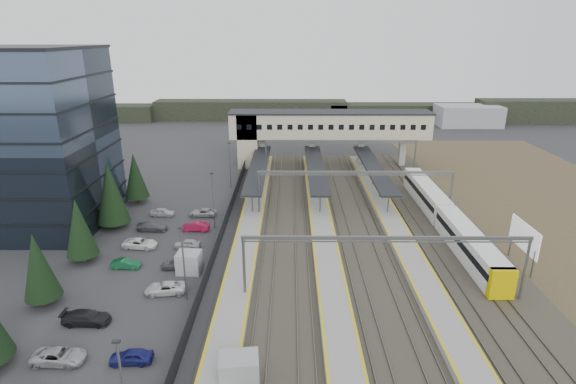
{
  "coord_description": "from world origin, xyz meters",
  "views": [
    {
      "loc": [
        2.63,
        -47.71,
        25.7
      ],
      "look_at": [
        2.26,
        13.93,
        4.0
      ],
      "focal_mm": 28.0,
      "sensor_mm": 36.0,
      "label": 1
    }
  ],
  "objects_px": {
    "train": "(445,217)",
    "billboard": "(524,238)",
    "relay_cabin_far": "(189,262)",
    "footbridge": "(316,128)",
    "relay_cabin_near": "(239,371)",
    "office_building": "(7,139)"
  },
  "relations": [
    {
      "from": "train",
      "to": "billboard",
      "type": "distance_m",
      "value": 12.0
    },
    {
      "from": "train",
      "to": "billboard",
      "type": "height_order",
      "value": "billboard"
    },
    {
      "from": "relay_cabin_far",
      "to": "footbridge",
      "type": "distance_m",
      "value": 47.81
    },
    {
      "from": "relay_cabin_near",
      "to": "footbridge",
      "type": "xyz_separation_m",
      "value": [
        9.0,
        61.74,
        6.67
      ]
    },
    {
      "from": "relay_cabin_far",
      "to": "train",
      "type": "height_order",
      "value": "train"
    },
    {
      "from": "office_building",
      "to": "billboard",
      "type": "height_order",
      "value": "office_building"
    },
    {
      "from": "office_building",
      "to": "relay_cabin_far",
      "type": "xyz_separation_m",
      "value": [
        27.1,
        -14.33,
        -10.98
      ]
    },
    {
      "from": "office_building",
      "to": "relay_cabin_far",
      "type": "bearing_deg",
      "value": -27.87
    },
    {
      "from": "relay_cabin_far",
      "to": "billboard",
      "type": "xyz_separation_m",
      "value": [
        38.32,
        1.46,
        2.45
      ]
    },
    {
      "from": "train",
      "to": "relay_cabin_far",
      "type": "bearing_deg",
      "value": -159.94
    },
    {
      "from": "office_building",
      "to": "relay_cabin_far",
      "type": "distance_m",
      "value": 32.56
    },
    {
      "from": "relay_cabin_far",
      "to": "billboard",
      "type": "bearing_deg",
      "value": 2.19
    },
    {
      "from": "office_building",
      "to": "footbridge",
      "type": "bearing_deg",
      "value": 34.47
    },
    {
      "from": "office_building",
      "to": "relay_cabin_near",
      "type": "distance_m",
      "value": 48.28
    },
    {
      "from": "office_building",
      "to": "train",
      "type": "xyz_separation_m",
      "value": [
        60.0,
        -2.32,
        -10.31
      ]
    },
    {
      "from": "relay_cabin_near",
      "to": "relay_cabin_far",
      "type": "bearing_deg",
      "value": 113.59
    },
    {
      "from": "footbridge",
      "to": "office_building",
      "type": "bearing_deg",
      "value": -145.53
    },
    {
      "from": "office_building",
      "to": "relay_cabin_far",
      "type": "height_order",
      "value": "office_building"
    },
    {
      "from": "relay_cabin_near",
      "to": "relay_cabin_far",
      "type": "xyz_separation_m",
      "value": [
        -7.6,
        17.41,
        -0.05
      ]
    },
    {
      "from": "relay_cabin_far",
      "to": "billboard",
      "type": "distance_m",
      "value": 38.43
    },
    {
      "from": "train",
      "to": "office_building",
      "type": "bearing_deg",
      "value": 177.79
    },
    {
      "from": "relay_cabin_near",
      "to": "billboard",
      "type": "relative_size",
      "value": 0.51
    }
  ]
}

